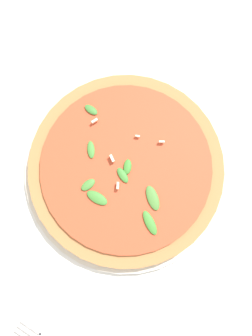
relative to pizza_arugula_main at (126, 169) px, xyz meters
The scene contains 2 objects.
ground_plane 0.04m from the pizza_arugula_main, 57.92° to the right, with size 6.00×6.00×0.00m, color white.
pizza_arugula_main is the anchor object (origin of this frame).
Camera 1 is at (-0.10, 0.10, 0.70)m, focal length 42.00 mm.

